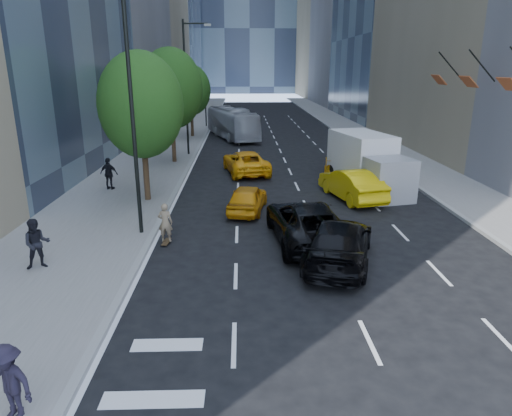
{
  "coord_description": "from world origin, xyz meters",
  "views": [
    {
      "loc": [
        -2.25,
        -14.13,
        6.79
      ],
      "look_at": [
        -1.73,
        2.59,
        1.6
      ],
      "focal_mm": 32.0,
      "sensor_mm": 36.0,
      "label": 1
    }
  ],
  "objects_px": {
    "skateboarder": "(165,225)",
    "black_sedan_mercedes": "(339,242)",
    "city_bus": "(232,123)",
    "black_sedan_lincoln": "(307,222)",
    "box_truck": "(368,162)"
  },
  "relations": [
    {
      "from": "skateboarder",
      "to": "black_sedan_mercedes",
      "type": "relative_size",
      "value": 0.29
    },
    {
      "from": "black_sedan_mercedes",
      "to": "city_bus",
      "type": "distance_m",
      "value": 30.82
    },
    {
      "from": "black_sedan_lincoln",
      "to": "box_truck",
      "type": "bearing_deg",
      "value": -124.94
    },
    {
      "from": "skateboarder",
      "to": "black_sedan_lincoln",
      "type": "distance_m",
      "value": 5.66
    },
    {
      "from": "black_sedan_lincoln",
      "to": "city_bus",
      "type": "bearing_deg",
      "value": -88.38
    },
    {
      "from": "black_sedan_lincoln",
      "to": "box_truck",
      "type": "height_order",
      "value": "box_truck"
    },
    {
      "from": "black_sedan_mercedes",
      "to": "city_bus",
      "type": "relative_size",
      "value": 0.51
    },
    {
      "from": "black_sedan_lincoln",
      "to": "skateboarder",
      "type": "bearing_deg",
      "value": -3.95
    },
    {
      "from": "city_bus",
      "to": "black_sedan_lincoln",
      "type": "bearing_deg",
      "value": -100.14
    },
    {
      "from": "city_bus",
      "to": "box_truck",
      "type": "bearing_deg",
      "value": -85.35
    },
    {
      "from": "black_sedan_mercedes",
      "to": "city_bus",
      "type": "xyz_separation_m",
      "value": [
        -4.4,
        30.5,
        0.68
      ]
    },
    {
      "from": "city_bus",
      "to": "box_truck",
      "type": "xyz_separation_m",
      "value": [
        8.14,
        -20.21,
        0.12
      ]
    },
    {
      "from": "black_sedan_mercedes",
      "to": "skateboarder",
      "type": "bearing_deg",
      "value": -0.19
    },
    {
      "from": "skateboarder",
      "to": "city_bus",
      "type": "xyz_separation_m",
      "value": [
        2.11,
        28.5,
        0.68
      ]
    },
    {
      "from": "black_sedan_mercedes",
      "to": "box_truck",
      "type": "bearing_deg",
      "value": -93.06
    }
  ]
}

